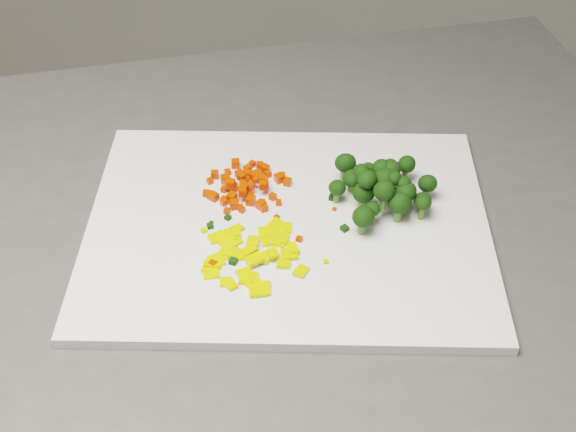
% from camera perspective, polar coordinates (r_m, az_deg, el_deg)
% --- Properties ---
extents(cutting_board, '(0.50, 0.42, 0.01)m').
position_cam_1_polar(cutting_board, '(0.90, 0.00, -0.76)').
color(cutting_board, white).
rests_on(cutting_board, counter_block).
extents(carrot_pile, '(0.10, 0.10, 0.03)m').
position_cam_1_polar(carrot_pile, '(0.93, -3.00, 2.45)').
color(carrot_pile, red).
rests_on(carrot_pile, cutting_board).
extents(pepper_pile, '(0.12, 0.12, 0.02)m').
position_cam_1_polar(pepper_pile, '(0.86, -2.41, -2.27)').
color(pepper_pile, yellow).
rests_on(pepper_pile, cutting_board).
extents(broccoli_pile, '(0.12, 0.12, 0.06)m').
position_cam_1_polar(broccoli_pile, '(0.91, 6.66, 2.20)').
color(broccoli_pile, black).
rests_on(broccoli_pile, cutting_board).
extents(carrot_cube_0, '(0.01, 0.01, 0.01)m').
position_cam_1_polar(carrot_cube_0, '(0.96, -3.03, 3.02)').
color(carrot_cube_0, red).
rests_on(carrot_cube_0, carrot_pile).
extents(carrot_cube_1, '(0.01, 0.01, 0.01)m').
position_cam_1_polar(carrot_cube_1, '(0.91, -3.92, 0.64)').
color(carrot_cube_1, red).
rests_on(carrot_cube_1, carrot_pile).
extents(carrot_cube_2, '(0.01, 0.01, 0.01)m').
position_cam_1_polar(carrot_cube_2, '(0.95, -4.46, 2.55)').
color(carrot_cube_2, red).
rests_on(carrot_cube_2, carrot_pile).
extents(carrot_cube_3, '(0.01, 0.01, 0.01)m').
position_cam_1_polar(carrot_cube_3, '(0.92, -1.84, 0.89)').
color(carrot_cube_3, red).
rests_on(carrot_cube_3, carrot_pile).
extents(carrot_cube_4, '(0.01, 0.01, 0.01)m').
position_cam_1_polar(carrot_cube_4, '(0.94, -0.03, 2.44)').
color(carrot_cube_4, red).
rests_on(carrot_cube_4, carrot_pile).
extents(carrot_cube_5, '(0.01, 0.01, 0.01)m').
position_cam_1_polar(carrot_cube_5, '(0.91, -1.74, 0.59)').
color(carrot_cube_5, red).
rests_on(carrot_cube_5, carrot_pile).
extents(carrot_cube_6, '(0.01, 0.01, 0.01)m').
position_cam_1_polar(carrot_cube_6, '(0.92, -2.65, 1.11)').
color(carrot_cube_6, red).
rests_on(carrot_cube_6, carrot_pile).
extents(carrot_cube_7, '(0.01, 0.01, 0.01)m').
position_cam_1_polar(carrot_cube_7, '(0.94, -4.28, 2.22)').
color(carrot_cube_7, red).
rests_on(carrot_cube_7, carrot_pile).
extents(carrot_cube_8, '(0.01, 0.01, 0.01)m').
position_cam_1_polar(carrot_cube_8, '(0.96, -1.56, 3.36)').
color(carrot_cube_8, red).
rests_on(carrot_cube_8, carrot_pile).
extents(carrot_cube_9, '(0.01, 0.01, 0.01)m').
position_cam_1_polar(carrot_cube_9, '(0.96, -2.97, 3.20)').
color(carrot_cube_9, red).
rests_on(carrot_cube_9, carrot_pile).
extents(carrot_cube_10, '(0.01, 0.01, 0.01)m').
position_cam_1_polar(carrot_cube_10, '(0.97, -2.91, 3.36)').
color(carrot_cube_10, red).
rests_on(carrot_cube_10, carrot_pile).
extents(carrot_cube_11, '(0.01, 0.01, 0.01)m').
position_cam_1_polar(carrot_cube_11, '(0.95, -4.46, 2.66)').
color(carrot_cube_11, red).
rests_on(carrot_cube_11, carrot_pile).
extents(carrot_cube_12, '(0.01, 0.01, 0.01)m').
position_cam_1_polar(carrot_cube_12, '(0.93, -1.86, 2.64)').
color(carrot_cube_12, red).
rests_on(carrot_cube_12, carrot_pile).
extents(carrot_cube_13, '(0.01, 0.01, 0.01)m').
position_cam_1_polar(carrot_cube_13, '(0.94, -2.56, 2.28)').
color(carrot_cube_13, red).
rests_on(carrot_cube_13, carrot_pile).
extents(carrot_cube_14, '(0.01, 0.01, 0.01)m').
position_cam_1_polar(carrot_cube_14, '(0.92, -4.59, 0.98)').
color(carrot_cube_14, red).
rests_on(carrot_cube_14, carrot_pile).
extents(carrot_cube_15, '(0.01, 0.01, 0.01)m').
position_cam_1_polar(carrot_cube_15, '(0.95, -2.32, 2.81)').
color(carrot_cube_15, red).
rests_on(carrot_cube_15, carrot_pile).
extents(carrot_cube_16, '(0.01, 0.01, 0.01)m').
position_cam_1_polar(carrot_cube_16, '(0.93, -2.71, 2.12)').
color(carrot_cube_16, red).
rests_on(carrot_cube_16, carrot_pile).
extents(carrot_cube_17, '(0.01, 0.01, 0.01)m').
position_cam_1_polar(carrot_cube_17, '(0.93, -5.28, 1.37)').
color(carrot_cube_17, red).
rests_on(carrot_cube_17, carrot_pile).
extents(carrot_cube_18, '(0.01, 0.01, 0.01)m').
position_cam_1_polar(carrot_cube_18, '(0.93, -3.20, 2.01)').
color(carrot_cube_18, red).
rests_on(carrot_cube_18, carrot_pile).
extents(carrot_cube_19, '(0.01, 0.01, 0.01)m').
position_cam_1_polar(carrot_cube_19, '(0.91, -3.80, 0.82)').
color(carrot_cube_19, red).
rests_on(carrot_cube_19, carrot_pile).
extents(carrot_cube_20, '(0.01, 0.01, 0.01)m').
position_cam_1_polar(carrot_cube_20, '(0.95, -0.61, 2.71)').
color(carrot_cube_20, red).
rests_on(carrot_cube_20, carrot_pile).
extents(carrot_cube_21, '(0.01, 0.01, 0.01)m').
position_cam_1_polar(carrot_cube_21, '(0.93, -5.85, 1.62)').
color(carrot_cube_21, red).
rests_on(carrot_cube_21, carrot_pile).
extents(carrot_cube_22, '(0.01, 0.01, 0.01)m').
position_cam_1_polar(carrot_cube_22, '(0.94, -4.59, 1.89)').
color(carrot_cube_22, red).
rests_on(carrot_cube_22, carrot_pile).
extents(carrot_cube_23, '(0.01, 0.01, 0.01)m').
position_cam_1_polar(carrot_cube_23, '(0.93, -1.65, 2.28)').
color(carrot_cube_23, red).
rests_on(carrot_cube_23, carrot_pile).
extents(carrot_cube_24, '(0.01, 0.01, 0.01)m').
position_cam_1_polar(carrot_cube_24, '(0.93, -3.23, 2.32)').
color(carrot_cube_24, red).
rests_on(carrot_cube_24, carrot_pile).
extents(carrot_cube_25, '(0.01, 0.01, 0.01)m').
position_cam_1_polar(carrot_cube_25, '(0.96, -2.18, 3.00)').
color(carrot_cube_25, red).
rests_on(carrot_cube_25, carrot_pile).
extents(carrot_cube_26, '(0.01, 0.01, 0.01)m').
position_cam_1_polar(carrot_cube_26, '(0.93, -4.56, 1.21)').
color(carrot_cube_26, red).
rests_on(carrot_cube_26, carrot_pile).
extents(carrot_cube_27, '(0.01, 0.01, 0.01)m').
position_cam_1_polar(carrot_cube_27, '(0.93, -4.10, 2.29)').
color(carrot_cube_27, red).
rests_on(carrot_cube_27, carrot_pile).
extents(carrot_cube_28, '(0.01, 0.01, 0.01)m').
position_cam_1_polar(carrot_cube_28, '(0.92, -4.03, 1.32)').
color(carrot_cube_28, red).
rests_on(carrot_cube_28, carrot_pile).
extents(carrot_cube_29, '(0.01, 0.01, 0.01)m').
position_cam_1_polar(carrot_cube_29, '(0.95, -1.62, 2.51)').
color(carrot_cube_29, red).
rests_on(carrot_cube_29, carrot_pile).
extents(carrot_cube_30, '(0.01, 0.01, 0.01)m').
position_cam_1_polar(carrot_cube_30, '(0.96, -3.46, 2.98)').
color(carrot_cube_30, red).
rests_on(carrot_cube_30, carrot_pile).
extents(carrot_cube_31, '(0.01, 0.01, 0.01)m').
position_cam_1_polar(carrot_cube_31, '(0.92, -3.99, 0.99)').
color(carrot_cube_31, red).
rests_on(carrot_cube_31, carrot_pile).
extents(carrot_cube_32, '(0.01, 0.01, 0.01)m').
position_cam_1_polar(carrot_cube_32, '(0.97, -2.56, 3.73)').
color(carrot_cube_32, red).
rests_on(carrot_cube_32, carrot_pile).
extents(carrot_cube_33, '(0.01, 0.01, 0.01)m').
position_cam_1_polar(carrot_cube_33, '(0.91, -4.36, 0.36)').
color(carrot_cube_33, red).
rests_on(carrot_cube_33, carrot_pile).
extents(carrot_cube_34, '(0.01, 0.01, 0.01)m').
position_cam_1_polar(carrot_cube_34, '(0.96, -1.44, 3.00)').
color(carrot_cube_34, red).
rests_on(carrot_cube_34, carrot_pile).
extents(carrot_cube_35, '(0.01, 0.01, 0.01)m').
position_cam_1_polar(carrot_cube_35, '(0.93, -2.32, 2.55)').
color(carrot_cube_35, red).
rests_on(carrot_cube_35, carrot_pile).
extents(carrot_cube_36, '(0.01, 0.01, 0.01)m').
position_cam_1_polar(carrot_cube_36, '(0.96, -2.85, 2.99)').
color(carrot_cube_36, red).
rests_on(carrot_cube_36, carrot_pile).
extents(carrot_cube_37, '(0.01, 0.01, 0.01)m').
position_cam_1_polar(carrot_cube_37, '(0.96, -4.32, 3.13)').
color(carrot_cube_37, red).
rests_on(carrot_cube_37, carrot_pile).
extents(carrot_cube_38, '(0.01, 0.01, 0.01)m').
position_cam_1_polar(carrot_cube_38, '(0.97, -3.75, 3.74)').
color(carrot_cube_38, red).
rests_on(carrot_cube_38, carrot_pile).
extents(carrot_cube_39, '(0.01, 0.01, 0.01)m').
position_cam_1_polar(carrot_cube_39, '(0.93, -1.78, 2.21)').
color(carrot_cube_39, red).
rests_on(carrot_cube_39, carrot_pile).
extents(carrot_cube_40, '(0.01, 0.01, 0.01)m').
position_cam_1_polar(carrot_cube_40, '(0.92, -3.27, 1.74)').
color(carrot_cube_40, red).
rests_on(carrot_cube_40, carrot_pile).
extents(carrot_cube_41, '(0.01, 0.01, 0.01)m').
position_cam_1_polar(carrot_cube_41, '(0.95, -3.01, 2.56)').
color(carrot_cube_41, red).
rests_on(carrot_cube_41, carrot_pile).
extents(carrot_cube_42, '(0.01, 0.01, 0.01)m').
position_cam_1_polar(carrot_cube_42, '(0.91, -1.93, 0.80)').
color(carrot_cube_42, red).
rests_on(carrot_cube_42, carrot_pile).
extents(carrot_cube_43, '(0.01, 0.01, 0.01)m').
position_cam_1_polar(carrot_cube_43, '(0.91, -3.38, 0.56)').
color(carrot_cube_43, red).
rests_on(carrot_cube_43, carrot_pile).
extents(carrot_cube_44, '(0.01, 0.01, 0.01)m').
position_cam_1_polar(carrot_cube_44, '(0.95, -0.45, 2.82)').
color(carrot_cube_44, red).
rests_on(carrot_cube_44, carrot_pile).
extents(carrot_cube_45, '(0.01, 0.01, 0.01)m').
position_cam_1_polar(carrot_cube_45, '(0.97, -1.72, 3.47)').
color(carrot_cube_45, red).
rests_on(carrot_cube_45, carrot_pile).
extents(carrot_cube_46, '(0.01, 0.01, 0.01)m').
position_cam_1_polar(carrot_cube_46, '(0.91, -3.30, 0.45)').
color(carrot_cube_46, red).
rests_on(carrot_cube_46, carrot_pile).
extents(carrot_cube_47, '(0.01, 0.01, 0.01)m').
position_cam_1_polar(carrot_cube_47, '(0.95, -5.58, 2.50)').
color(carrot_cube_47, red).
rests_on(carrot_cube_47, carrot_pile).
extents(carrot_cube_48, '(0.01, 0.01, 0.01)m').
position_cam_1_polar(carrot_cube_48, '(0.92, -1.09, 1.38)').
color(carrot_cube_48, red).
rests_on(carrot_cube_48, carrot_pile).
extents(carrot_cube_49, '(0.01, 0.01, 0.01)m').
position_cam_1_polar(carrot_cube_49, '(0.94, -3.33, 2.78)').
color(carrot_cube_49, red).
rests_on(carrot_cube_49, carrot_pile).
extents(carrot_cube_50, '(0.01, 0.01, 0.01)m').
position_cam_1_polar(carrot_cube_50, '(0.96, -5.22, 2.95)').
color(carrot_cube_50, red).
rests_on(carrot_cube_50, carrot_pile).
extents(carrot_cube_51, '(0.01, 0.01, 0.01)m').
position_cam_1_polar(carrot_cube_51, '(0.97, -2.01, 3.59)').
color(carrot_cube_51, red).
rests_on(carrot_cube_51, carrot_pile).
extents(carrot_cube_52, '(0.01, 0.01, 0.01)m').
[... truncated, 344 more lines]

